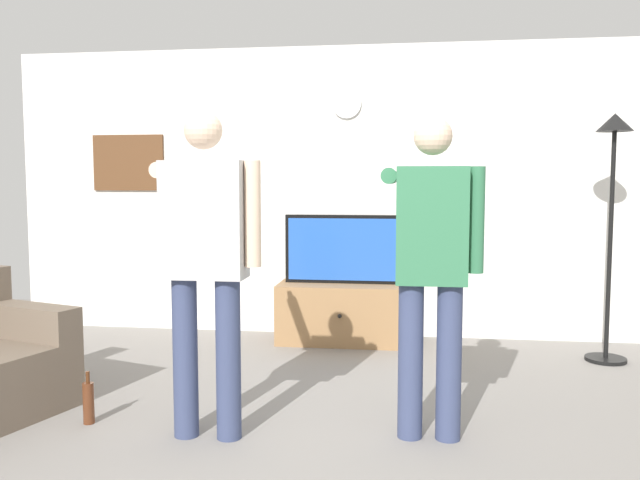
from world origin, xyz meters
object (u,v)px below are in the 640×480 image
person_standing_nearer_lamp (206,252)px  person_standing_nearer_couch (431,259)px  tv_stand (343,313)px  wall_clock (347,104)px  framed_picture (129,163)px  beverage_bottle (88,402)px  television (344,249)px  floor_lamp (612,186)px

person_standing_nearer_lamp → person_standing_nearer_couch: 1.25m
tv_stand → wall_clock: size_ratio=4.35×
framed_picture → beverage_bottle: bearing=-71.6°
wall_clock → beverage_bottle: wall_clock is taller
wall_clock → framed_picture: size_ratio=0.38×
framed_picture → person_standing_nearer_couch: size_ratio=0.40×
television → framed_picture: size_ratio=1.49×
television → floor_lamp: 2.28m
framed_picture → beverage_bottle: framed_picture is taller
tv_stand → wall_clock: bearing=90.0°
tv_stand → person_standing_nearer_couch: bearing=-71.7°
wall_clock → framed_picture: wall_clock is taller
wall_clock → person_standing_nearer_lamp: 2.86m
tv_stand → floor_lamp: size_ratio=0.59×
wall_clock → floor_lamp: (2.17, -0.63, -0.75)m
tv_stand → wall_clock: 1.92m
framed_picture → person_standing_nearer_lamp: 3.09m
tv_stand → person_standing_nearer_lamp: bearing=-103.2°
framed_picture → floor_lamp: (4.31, -0.64, -0.22)m
wall_clock → person_standing_nearer_couch: (0.71, -2.42, -1.15)m
person_standing_nearer_lamp → beverage_bottle: 1.20m
tv_stand → beverage_bottle: (-1.30, -2.20, -0.14)m
floor_lamp → beverage_bottle: 4.15m
wall_clock → person_standing_nearer_lamp: wall_clock is taller
floor_lamp → person_standing_nearer_couch: floor_lamp is taller
television → floor_lamp: floor_lamp is taller
television → person_standing_nearer_couch: (0.71, -2.18, 0.17)m
person_standing_nearer_lamp → person_standing_nearer_couch: size_ratio=1.02×
floor_lamp → wall_clock: bearing=163.8°
person_standing_nearer_lamp → person_standing_nearer_couch: bearing=7.1°
framed_picture → person_standing_nearer_lamp: bearing=-58.2°
beverage_bottle → television: bearing=59.8°
person_standing_nearer_lamp → wall_clock: bearing=78.2°
tv_stand → floor_lamp: bearing=-8.9°
floor_lamp → person_standing_nearer_lamp: size_ratio=1.08×
tv_stand → wall_clock: wall_clock is taller
wall_clock → floor_lamp: bearing=-16.2°
wall_clock → television: bearing=-90.0°
framed_picture → person_standing_nearer_couch: bearing=-40.5°
floor_lamp → beverage_bottle: bearing=-151.9°
television → person_standing_nearer_lamp: 2.40m
beverage_bottle → person_standing_nearer_couch: bearing=1.9°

